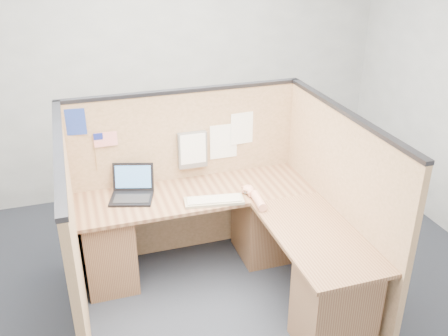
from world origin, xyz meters
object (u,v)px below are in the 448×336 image
object	(u,v)px
l_desk	(231,248)
mouse	(248,191)
laptop	(130,189)
keyboard	(214,201)

from	to	relation	value
l_desk	mouse	world-z (taller)	mouse
l_desk	mouse	xyz separation A→B (m)	(0.23, 0.25, 0.36)
l_desk	mouse	size ratio (longest dim) A/B	18.50
l_desk	laptop	world-z (taller)	laptop
l_desk	keyboard	distance (m)	0.41
keyboard	mouse	world-z (taller)	mouse
l_desk	keyboard	size ratio (longest dim) A/B	3.94
mouse	laptop	bearing A→B (deg)	164.74
l_desk	laptop	bearing A→B (deg)	144.78
laptop	l_desk	bearing A→B (deg)	-18.56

